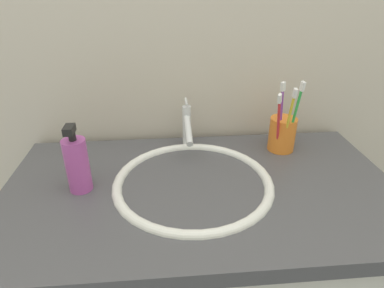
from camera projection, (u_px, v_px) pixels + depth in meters
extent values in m
cube|color=beige|center=(190.00, 13.00, 0.88)|extent=(2.13, 0.04, 2.40)
cube|color=#4C4C51|center=(201.00, 192.00, 0.79)|extent=(0.93, 0.52, 0.04)
ellipsoid|color=white|center=(193.00, 201.00, 0.81)|extent=(0.33, 0.33, 0.11)
torus|color=white|center=(193.00, 183.00, 0.79)|extent=(0.38, 0.38, 0.02)
cylinder|color=#595B60|center=(193.00, 217.00, 0.84)|extent=(0.03, 0.03, 0.01)
cylinder|color=silver|center=(187.00, 126.00, 0.94)|extent=(0.02, 0.02, 0.12)
cylinder|color=silver|center=(188.00, 129.00, 0.88)|extent=(0.02, 0.12, 0.05)
cylinder|color=silver|center=(186.00, 102.00, 0.92)|extent=(0.01, 0.05, 0.01)
cylinder|color=orange|center=(282.00, 134.00, 0.92)|extent=(0.07, 0.07, 0.10)
cylinder|color=red|center=(278.00, 126.00, 0.87)|extent=(0.03, 0.05, 0.17)
cube|color=white|center=(280.00, 99.00, 0.81)|extent=(0.02, 0.02, 0.03)
cylinder|color=purple|center=(281.00, 119.00, 0.89)|extent=(0.02, 0.02, 0.19)
cube|color=white|center=(283.00, 87.00, 0.84)|extent=(0.02, 0.01, 0.03)
cylinder|color=yellow|center=(288.00, 123.00, 0.87)|extent=(0.01, 0.05, 0.18)
cube|color=white|center=(295.00, 93.00, 0.81)|extent=(0.01, 0.02, 0.03)
cylinder|color=green|center=(293.00, 120.00, 0.87)|extent=(0.02, 0.04, 0.19)
cube|color=white|center=(303.00, 86.00, 0.81)|extent=(0.01, 0.02, 0.03)
cylinder|color=#B24CA5|center=(77.00, 165.00, 0.74)|extent=(0.05, 0.05, 0.13)
cylinder|color=black|center=(72.00, 136.00, 0.70)|extent=(0.02, 0.02, 0.02)
cube|color=black|center=(69.00, 130.00, 0.68)|extent=(0.02, 0.04, 0.02)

